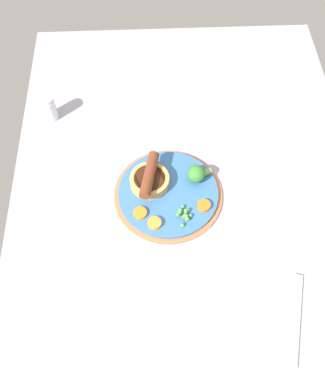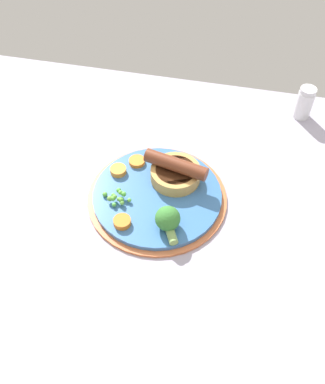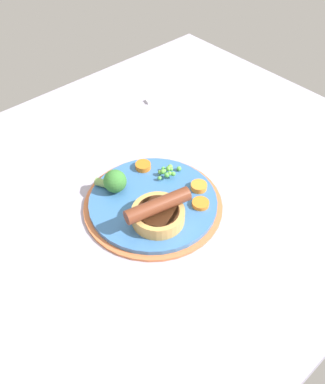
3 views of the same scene
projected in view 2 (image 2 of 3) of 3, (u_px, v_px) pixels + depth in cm
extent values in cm
cube|color=#9E99AD|center=(165.00, 226.00, 73.23)|extent=(110.00, 80.00, 3.00)
cylinder|color=#CC6B3D|center=(157.00, 197.00, 75.01)|extent=(24.39, 24.39, 0.50)
cylinder|color=#386BA8|center=(157.00, 196.00, 74.66)|extent=(22.44, 22.44, 1.40)
cylinder|color=tan|center=(177.00, 174.00, 75.39)|extent=(8.82, 8.82, 2.37)
cylinder|color=#472614|center=(177.00, 170.00, 74.60)|extent=(7.06, 7.06, 0.30)
cylinder|color=brown|center=(178.00, 165.00, 73.56)|extent=(11.56, 4.85, 2.43)
sphere|color=#60B948|center=(129.00, 200.00, 72.42)|extent=(0.72, 0.72, 0.72)
sphere|color=#5DA640|center=(119.00, 199.00, 72.02)|extent=(0.74, 0.74, 0.74)
sphere|color=#52AC3D|center=(119.00, 190.00, 73.10)|extent=(0.87, 0.87, 0.87)
sphere|color=#5DB642|center=(113.00, 195.00, 72.46)|extent=(0.73, 0.73, 0.73)
sphere|color=#64B545|center=(120.00, 192.00, 72.71)|extent=(0.81, 0.81, 0.81)
sphere|color=#52B749|center=(113.00, 207.00, 71.56)|extent=(0.75, 0.75, 0.75)
sphere|color=#64A23F|center=(110.00, 199.00, 72.19)|extent=(0.96, 0.96, 0.96)
sphere|color=#65A944|center=(111.00, 198.00, 72.19)|extent=(0.84, 0.84, 0.84)
sphere|color=#57A43B|center=(121.00, 200.00, 71.93)|extent=(0.90, 0.90, 0.90)
sphere|color=#54B847|center=(124.00, 194.00, 72.62)|extent=(0.92, 0.92, 0.92)
sphere|color=#66B141|center=(115.00, 197.00, 72.19)|extent=(0.79, 0.79, 0.79)
sphere|color=#64B24B|center=(122.00, 203.00, 71.81)|extent=(0.79, 0.79, 0.79)
sphere|color=#52AB38|center=(113.00, 198.00, 72.09)|extent=(0.82, 0.82, 0.82)
sphere|color=#5BAD42|center=(105.00, 194.00, 73.39)|extent=(0.90, 0.90, 0.90)
sphere|color=#387A33|center=(168.00, 218.00, 68.09)|extent=(4.12, 4.12, 4.12)
cylinder|color=#7A9E56|center=(172.00, 236.00, 67.52)|extent=(2.49, 3.03, 1.44)
cylinder|color=orange|center=(118.00, 170.00, 76.91)|extent=(3.44, 3.44, 1.04)
cylinder|color=orange|center=(137.00, 161.00, 78.56)|extent=(3.54, 3.54, 0.76)
cylinder|color=orange|center=(122.00, 222.00, 69.58)|extent=(3.73, 3.73, 1.03)
cylinder|color=silver|center=(304.00, 105.00, 87.32)|extent=(3.44, 3.44, 5.86)
cylinder|color=silver|center=(308.00, 91.00, 84.69)|extent=(3.27, 3.27, 1.00)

